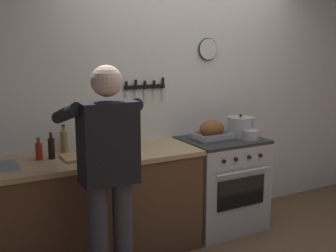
% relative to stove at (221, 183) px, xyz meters
% --- Properties ---
extents(wall_back, '(6.00, 0.13, 2.60)m').
position_rel_stove_xyz_m(wall_back, '(-0.22, 0.36, 0.85)').
color(wall_back, white).
rests_on(wall_back, ground).
extents(counter_block, '(2.03, 0.65, 0.90)m').
position_rel_stove_xyz_m(counter_block, '(-1.43, 0.00, 0.01)').
color(counter_block, brown).
rests_on(counter_block, ground).
extents(stove, '(0.76, 0.67, 0.90)m').
position_rel_stove_xyz_m(stove, '(0.00, 0.00, 0.00)').
color(stove, '#BCBCC1').
rests_on(stove, ground).
extents(person_cook, '(0.51, 0.63, 1.66)m').
position_rel_stove_xyz_m(person_cook, '(-1.38, -0.58, 0.50)').
color(person_cook, '#383842').
rests_on(person_cook, ground).
extents(roasting_pan, '(0.35, 0.26, 0.19)m').
position_rel_stove_xyz_m(roasting_pan, '(-0.11, 0.03, 0.54)').
color(roasting_pan, '#B7B7BC').
rests_on(roasting_pan, stove).
extents(stock_pot, '(0.26, 0.26, 0.22)m').
position_rel_stove_xyz_m(stock_pot, '(0.21, -0.01, 0.55)').
color(stock_pot, '#B7B7BC').
rests_on(stock_pot, stove).
extents(saucepan, '(0.15, 0.15, 0.09)m').
position_rel_stove_xyz_m(saucepan, '(0.21, -0.17, 0.50)').
color(saucepan, '#B7B7BC').
rests_on(saucepan, stove).
extents(cutting_board, '(0.36, 0.24, 0.02)m').
position_rel_stove_xyz_m(cutting_board, '(-1.38, -0.03, 0.46)').
color(cutting_board, tan).
rests_on(cutting_board, counter_block).
extents(bottle_soy_sauce, '(0.05, 0.05, 0.22)m').
position_rel_stove_xyz_m(bottle_soy_sauce, '(-1.62, 0.06, 0.54)').
color(bottle_soy_sauce, black).
rests_on(bottle_soy_sauce, counter_block).
extents(bottle_wine_red, '(0.07, 0.07, 0.31)m').
position_rel_stove_xyz_m(bottle_wine_red, '(-1.00, 0.11, 0.58)').
color(bottle_wine_red, '#47141E').
rests_on(bottle_wine_red, counter_block).
extents(bottle_vinegar, '(0.06, 0.06, 0.24)m').
position_rel_stove_xyz_m(bottle_vinegar, '(-1.48, 0.21, 0.55)').
color(bottle_vinegar, '#997F4C').
rests_on(bottle_vinegar, counter_block).
extents(bottle_dish_soap, '(0.07, 0.07, 0.22)m').
position_rel_stove_xyz_m(bottle_dish_soap, '(-1.31, 0.16, 0.54)').
color(bottle_dish_soap, '#338CCC').
rests_on(bottle_dish_soap, counter_block).
extents(bottle_hot_sauce, '(0.05, 0.05, 0.18)m').
position_rel_stove_xyz_m(bottle_hot_sauce, '(-1.71, 0.08, 0.52)').
color(bottle_hot_sauce, red).
rests_on(bottle_hot_sauce, counter_block).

